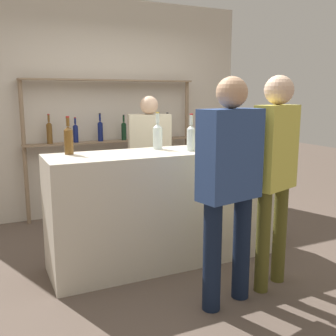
{
  "coord_description": "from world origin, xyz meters",
  "views": [
    {
      "loc": [
        -1.53,
        -3.26,
        1.59
      ],
      "look_at": [
        0.0,
        0.0,
        0.91
      ],
      "focal_mm": 42.0,
      "sensor_mm": 36.0,
      "label": 1
    }
  ],
  "objects_px": {
    "customer_right": "(275,164)",
    "counter_bottle_3": "(257,134)",
    "counter_bottle_1": "(158,135)",
    "cork_jar": "(212,140)",
    "counter_bottle_2": "(191,137)",
    "server_behind_counter": "(150,154)",
    "customer_center": "(229,177)",
    "counter_bottle_0": "(69,139)",
    "wine_glass": "(204,136)"
  },
  "relations": [
    {
      "from": "customer_right",
      "to": "counter_bottle_3",
      "type": "bearing_deg",
      "value": -46.08
    },
    {
      "from": "counter_bottle_1",
      "to": "cork_jar",
      "type": "height_order",
      "value": "counter_bottle_1"
    },
    {
      "from": "counter_bottle_2",
      "to": "server_behind_counter",
      "type": "distance_m",
      "value": 1.04
    },
    {
      "from": "cork_jar",
      "to": "customer_center",
      "type": "distance_m",
      "value": 1.16
    },
    {
      "from": "counter_bottle_0",
      "to": "counter_bottle_3",
      "type": "relative_size",
      "value": 0.98
    },
    {
      "from": "customer_right",
      "to": "counter_bottle_0",
      "type": "bearing_deg",
      "value": 35.4
    },
    {
      "from": "customer_center",
      "to": "customer_right",
      "type": "relative_size",
      "value": 0.99
    },
    {
      "from": "customer_center",
      "to": "counter_bottle_1",
      "type": "bearing_deg",
      "value": -5.79
    },
    {
      "from": "wine_glass",
      "to": "server_behind_counter",
      "type": "height_order",
      "value": "server_behind_counter"
    },
    {
      "from": "counter_bottle_1",
      "to": "counter_bottle_2",
      "type": "height_order",
      "value": "counter_bottle_1"
    },
    {
      "from": "counter_bottle_0",
      "to": "cork_jar",
      "type": "relative_size",
      "value": 2.71
    },
    {
      "from": "cork_jar",
      "to": "server_behind_counter",
      "type": "height_order",
      "value": "server_behind_counter"
    },
    {
      "from": "server_behind_counter",
      "to": "cork_jar",
      "type": "bearing_deg",
      "value": 38.84
    },
    {
      "from": "customer_center",
      "to": "cork_jar",
      "type": "bearing_deg",
      "value": -36.1
    },
    {
      "from": "wine_glass",
      "to": "customer_center",
      "type": "height_order",
      "value": "customer_center"
    },
    {
      "from": "counter_bottle_1",
      "to": "cork_jar",
      "type": "relative_size",
      "value": 2.87
    },
    {
      "from": "counter_bottle_2",
      "to": "customer_center",
      "type": "xyz_separation_m",
      "value": [
        -0.13,
        -0.83,
        -0.2
      ]
    },
    {
      "from": "counter_bottle_1",
      "to": "wine_glass",
      "type": "bearing_deg",
      "value": -27.85
    },
    {
      "from": "counter_bottle_3",
      "to": "customer_center",
      "type": "height_order",
      "value": "customer_center"
    },
    {
      "from": "counter_bottle_1",
      "to": "customer_center",
      "type": "relative_size",
      "value": 0.21
    },
    {
      "from": "counter_bottle_3",
      "to": "customer_center",
      "type": "relative_size",
      "value": 0.2
    },
    {
      "from": "counter_bottle_3",
      "to": "customer_right",
      "type": "relative_size",
      "value": 0.19
    },
    {
      "from": "counter_bottle_1",
      "to": "server_behind_counter",
      "type": "relative_size",
      "value": 0.22
    },
    {
      "from": "counter_bottle_0",
      "to": "customer_right",
      "type": "xyz_separation_m",
      "value": [
        1.42,
        -1.01,
        -0.16
      ]
    },
    {
      "from": "counter_bottle_3",
      "to": "server_behind_counter",
      "type": "height_order",
      "value": "server_behind_counter"
    },
    {
      "from": "counter_bottle_1",
      "to": "counter_bottle_2",
      "type": "relative_size",
      "value": 1.02
    },
    {
      "from": "counter_bottle_3",
      "to": "wine_glass",
      "type": "height_order",
      "value": "counter_bottle_3"
    },
    {
      "from": "counter_bottle_0",
      "to": "counter_bottle_2",
      "type": "distance_m",
      "value": 1.1
    },
    {
      "from": "wine_glass",
      "to": "cork_jar",
      "type": "distance_m",
      "value": 0.28
    },
    {
      "from": "counter_bottle_3",
      "to": "cork_jar",
      "type": "height_order",
      "value": "counter_bottle_3"
    },
    {
      "from": "counter_bottle_3",
      "to": "server_behind_counter",
      "type": "distance_m",
      "value": 1.3
    },
    {
      "from": "cork_jar",
      "to": "server_behind_counter",
      "type": "distance_m",
      "value": 0.88
    },
    {
      "from": "counter_bottle_2",
      "to": "server_behind_counter",
      "type": "height_order",
      "value": "server_behind_counter"
    },
    {
      "from": "counter_bottle_3",
      "to": "customer_center",
      "type": "bearing_deg",
      "value": -137.38
    },
    {
      "from": "counter_bottle_3",
      "to": "cork_jar",
      "type": "distance_m",
      "value": 0.45
    },
    {
      "from": "wine_glass",
      "to": "customer_center",
      "type": "bearing_deg",
      "value": -108.22
    },
    {
      "from": "counter_bottle_1",
      "to": "customer_center",
      "type": "height_order",
      "value": "customer_center"
    },
    {
      "from": "wine_glass",
      "to": "cork_jar",
      "type": "height_order",
      "value": "wine_glass"
    },
    {
      "from": "counter_bottle_3",
      "to": "cork_jar",
      "type": "relative_size",
      "value": 2.75
    },
    {
      "from": "counter_bottle_1",
      "to": "customer_right",
      "type": "relative_size",
      "value": 0.2
    },
    {
      "from": "counter_bottle_0",
      "to": "server_behind_counter",
      "type": "xyz_separation_m",
      "value": [
        1.06,
        0.73,
        -0.3
      ]
    },
    {
      "from": "counter_bottle_0",
      "to": "cork_jar",
      "type": "bearing_deg",
      "value": -1.8
    },
    {
      "from": "counter_bottle_2",
      "to": "cork_jar",
      "type": "xyz_separation_m",
      "value": [
        0.36,
        0.22,
        -0.07
      ]
    },
    {
      "from": "customer_center",
      "to": "counter_bottle_3",
      "type": "bearing_deg",
      "value": -58.61
    },
    {
      "from": "customer_center",
      "to": "customer_right",
      "type": "height_order",
      "value": "customer_right"
    },
    {
      "from": "counter_bottle_2",
      "to": "wine_glass",
      "type": "distance_m",
      "value": 0.16
    },
    {
      "from": "counter_bottle_3",
      "to": "customer_center",
      "type": "distance_m",
      "value": 1.16
    },
    {
      "from": "counter_bottle_2",
      "to": "counter_bottle_1",
      "type": "bearing_deg",
      "value": 133.26
    },
    {
      "from": "counter_bottle_0",
      "to": "customer_right",
      "type": "relative_size",
      "value": 0.19
    },
    {
      "from": "counter_bottle_0",
      "to": "counter_bottle_1",
      "type": "height_order",
      "value": "counter_bottle_1"
    }
  ]
}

